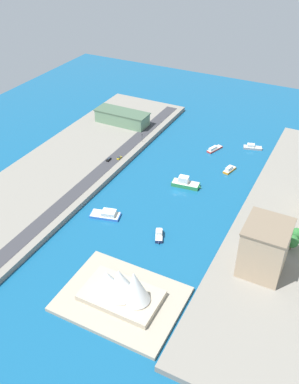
{
  "coord_description": "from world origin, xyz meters",
  "views": [
    {
      "loc": [
        -87.26,
        207.76,
        158.12
      ],
      "look_at": [
        11.14,
        15.21,
        5.78
      ],
      "focal_mm": 39.32,
      "sensor_mm": 36.0,
      "label": 1
    }
  ],
  "objects_px": {
    "apartment_midrise_tan": "(264,248)",
    "tugboat_red": "(214,149)",
    "yacht_sleek_gray": "(252,147)",
    "traffic_light_waterfront": "(142,137)",
    "opera_landmark": "(123,287)",
    "ferry_green_doubledeck": "(185,183)",
    "taxi_yellow_cab": "(119,158)",
    "suv_black": "(109,159)",
    "terminal_long_green": "(122,117)",
    "catamaran_blue": "(107,214)",
    "patrol_launch_navy": "(159,235)",
    "water_taxi_orange": "(229,169)"
  },
  "relations": [
    {
      "from": "tugboat_red",
      "to": "traffic_light_waterfront",
      "type": "height_order",
      "value": "traffic_light_waterfront"
    },
    {
      "from": "ferry_green_doubledeck",
      "to": "yacht_sleek_gray",
      "type": "xyz_separation_m",
      "value": [
        -25.69,
        -70.1,
        -0.93
      ]
    },
    {
      "from": "taxi_yellow_cab",
      "to": "opera_landmark",
      "type": "height_order",
      "value": "opera_landmark"
    },
    {
      "from": "terminal_long_green",
      "to": "taxi_yellow_cab",
      "type": "bearing_deg",
      "value": 117.89
    },
    {
      "from": "suv_black",
      "to": "patrol_launch_navy",
      "type": "bearing_deg",
      "value": 140.73
    },
    {
      "from": "catamaran_blue",
      "to": "tugboat_red",
      "type": "height_order",
      "value": "catamaran_blue"
    },
    {
      "from": "tugboat_red",
      "to": "traffic_light_waterfront",
      "type": "relative_size",
      "value": 2.33
    },
    {
      "from": "taxi_yellow_cab",
      "to": "traffic_light_waterfront",
      "type": "xyz_separation_m",
      "value": [
        -2.64,
        -30.31,
        3.47
      ]
    },
    {
      "from": "yacht_sleek_gray",
      "to": "apartment_midrise_tan",
      "type": "height_order",
      "value": "apartment_midrise_tan"
    },
    {
      "from": "yacht_sleek_gray",
      "to": "terminal_long_green",
      "type": "distance_m",
      "value": 108.17
    },
    {
      "from": "tugboat_red",
      "to": "terminal_long_green",
      "type": "distance_m",
      "value": 82.29
    },
    {
      "from": "ferry_green_doubledeck",
      "to": "suv_black",
      "type": "height_order",
      "value": "ferry_green_doubledeck"
    },
    {
      "from": "water_taxi_orange",
      "to": "taxi_yellow_cab",
      "type": "relative_size",
      "value": 2.76
    },
    {
      "from": "catamaran_blue",
      "to": "apartment_midrise_tan",
      "type": "distance_m",
      "value": 95.79
    },
    {
      "from": "water_taxi_orange",
      "to": "yacht_sleek_gray",
      "type": "xyz_separation_m",
      "value": [
        -5.46,
        -38.84,
        -0.03
      ]
    },
    {
      "from": "ferry_green_doubledeck",
      "to": "opera_landmark",
      "type": "bearing_deg",
      "value": 96.56
    },
    {
      "from": "ferry_green_doubledeck",
      "to": "opera_landmark",
      "type": "relative_size",
      "value": 0.55
    },
    {
      "from": "yacht_sleek_gray",
      "to": "suv_black",
      "type": "relative_size",
      "value": 3.07
    },
    {
      "from": "traffic_light_waterfront",
      "to": "opera_landmark",
      "type": "height_order",
      "value": "opera_landmark"
    },
    {
      "from": "terminal_long_green",
      "to": "taxi_yellow_cab",
      "type": "height_order",
      "value": "terminal_long_green"
    },
    {
      "from": "yacht_sleek_gray",
      "to": "apartment_midrise_tan",
      "type": "bearing_deg",
      "value": 107.28
    },
    {
      "from": "tugboat_red",
      "to": "suv_black",
      "type": "bearing_deg",
      "value": 42.0
    },
    {
      "from": "opera_landmark",
      "to": "patrol_launch_navy",
      "type": "bearing_deg",
      "value": -84.2
    },
    {
      "from": "yacht_sleek_gray",
      "to": "taxi_yellow_cab",
      "type": "xyz_separation_m",
      "value": [
        79.96,
        64.47,
        2.95
      ]
    },
    {
      "from": "catamaran_blue",
      "to": "yacht_sleek_gray",
      "type": "relative_size",
      "value": 1.29
    },
    {
      "from": "patrol_launch_navy",
      "to": "water_taxi_orange",
      "type": "xyz_separation_m",
      "value": [
        -13.32,
        -85.52,
        -0.11
      ]
    },
    {
      "from": "patrol_launch_navy",
      "to": "suv_black",
      "type": "height_order",
      "value": "suv_black"
    },
    {
      "from": "patrol_launch_navy",
      "to": "traffic_light_waterfront",
      "type": "bearing_deg",
      "value": -57.02
    },
    {
      "from": "taxi_yellow_cab",
      "to": "patrol_launch_navy",
      "type": "bearing_deg",
      "value": 135.61
    },
    {
      "from": "terminal_long_green",
      "to": "apartment_midrise_tan",
      "type": "bearing_deg",
      "value": 142.38
    },
    {
      "from": "patrol_launch_navy",
      "to": "catamaran_blue",
      "type": "xyz_separation_m",
      "value": [
        36.45,
        -2.57,
        0.07
      ]
    },
    {
      "from": "taxi_yellow_cab",
      "to": "yacht_sleek_gray",
      "type": "bearing_deg",
      "value": -141.12
    },
    {
      "from": "apartment_midrise_tan",
      "to": "suv_black",
      "type": "xyz_separation_m",
      "value": [
        124.7,
        -56.1,
        -12.98
      ]
    },
    {
      "from": "ferry_green_doubledeck",
      "to": "traffic_light_waterfront",
      "type": "bearing_deg",
      "value": -34.84
    },
    {
      "from": "water_taxi_orange",
      "to": "opera_landmark",
      "type": "xyz_separation_m",
      "value": [
        8.33,
        134.67,
        8.59
      ]
    },
    {
      "from": "terminal_long_green",
      "to": "ferry_green_doubledeck",
      "type": "bearing_deg",
      "value": 145.04
    },
    {
      "from": "apartment_midrise_tan",
      "to": "taxi_yellow_cab",
      "type": "relative_size",
      "value": 6.09
    },
    {
      "from": "ferry_green_doubledeck",
      "to": "taxi_yellow_cab",
      "type": "bearing_deg",
      "value": -5.93
    },
    {
      "from": "tugboat_red",
      "to": "apartment_midrise_tan",
      "type": "relative_size",
      "value": 0.55
    },
    {
      "from": "traffic_light_waterfront",
      "to": "catamaran_blue",
      "type": "bearing_deg",
      "value": 104.15
    },
    {
      "from": "catamaran_blue",
      "to": "tugboat_red",
      "type": "relative_size",
      "value": 1.29
    },
    {
      "from": "patrol_launch_navy",
      "to": "suv_black",
      "type": "relative_size",
      "value": 2.47
    },
    {
      "from": "tugboat_red",
      "to": "suv_black",
      "type": "distance_m",
      "value": 81.27
    },
    {
      "from": "patrol_launch_navy",
      "to": "taxi_yellow_cab",
      "type": "bearing_deg",
      "value": -44.39
    },
    {
      "from": "ferry_green_doubledeck",
      "to": "water_taxi_orange",
      "type": "xyz_separation_m",
      "value": [
        -20.23,
        -31.26,
        -0.91
      ]
    },
    {
      "from": "ferry_green_doubledeck",
      "to": "taxi_yellow_cab",
      "type": "distance_m",
      "value": 54.6
    },
    {
      "from": "catamaran_blue",
      "to": "suv_black",
      "type": "xyz_separation_m",
      "value": [
        30.32,
        -52.01,
        2.85
      ]
    },
    {
      "from": "catamaran_blue",
      "to": "traffic_light_waterfront",
      "type": "xyz_separation_m",
      "value": [
        22.09,
        -87.63,
        6.22
      ]
    },
    {
      "from": "suv_black",
      "to": "traffic_light_waterfront",
      "type": "xyz_separation_m",
      "value": [
        -8.23,
        -35.62,
        3.37
      ]
    },
    {
      "from": "apartment_midrise_tan",
      "to": "tugboat_red",
      "type": "bearing_deg",
      "value": -59.77
    }
  ]
}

